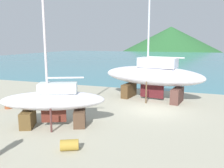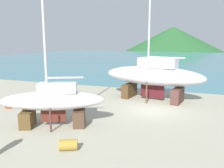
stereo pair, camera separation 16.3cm
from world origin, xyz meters
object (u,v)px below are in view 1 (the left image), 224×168
Objects in this scene: sailboat_large_starboard at (54,101)px; barrel_by_slipway at (9,103)px; sailboat_small_center at (153,75)px; barrel_tipped_right at (69,145)px.

barrel_by_slipway is at bearing -45.26° from sailboat_large_starboard.
barrel_tipped_right is at bearing 89.12° from sailboat_small_center.
sailboat_small_center is 11.84m from barrel_tipped_right.
sailboat_small_center is 16.74× the size of barrel_by_slipway.
sailboat_small_center is 14.99× the size of barrel_tipped_right.
barrel_tipped_right is (-2.08, -11.49, -1.97)m from sailboat_small_center.
sailboat_large_starboard is at bearing 134.13° from barrel_tipped_right.
sailboat_large_starboard is 10.02m from sailboat_small_center.
sailboat_large_starboard is at bearing 71.77° from sailboat_small_center.
barrel_tipped_right is (2.55, -2.63, -1.35)m from sailboat_large_starboard.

